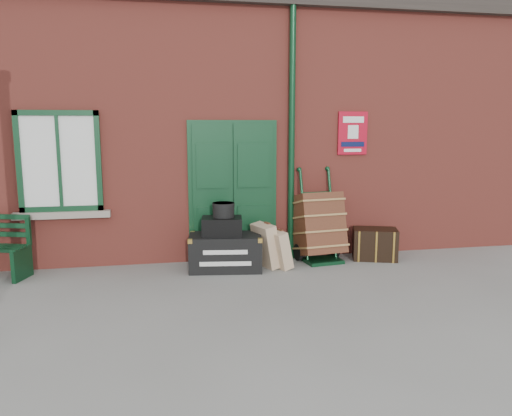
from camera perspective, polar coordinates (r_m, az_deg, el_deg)
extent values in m
plane|color=gray|center=(6.89, 1.72, -9.03)|extent=(80.00, 80.00, 0.00)
cube|color=#AB4337|center=(9.98, -2.70, 8.41)|extent=(10.00, 4.00, 4.00)
cube|color=#38302B|center=(10.16, -2.80, 20.62)|extent=(10.30, 4.30, 0.30)
cube|color=#0E331B|center=(7.99, -2.65, 1.66)|extent=(1.42, 0.12, 2.32)
cube|color=white|center=(7.97, -21.57, 4.97)|extent=(1.20, 0.08, 1.50)
cylinder|color=#0C331B|center=(8.07, 4.10, 8.14)|extent=(0.10, 0.10, 4.00)
cube|color=#B40C22|center=(8.45, 10.98, 8.39)|extent=(0.50, 0.03, 0.70)
cube|color=#0C331B|center=(7.90, -25.18, -5.80)|extent=(0.20, 0.45, 0.45)
cube|color=black|center=(7.63, -3.51, -5.07)|extent=(1.16, 0.74, 0.54)
cube|color=black|center=(7.53, -3.92, -2.09)|extent=(0.65, 0.51, 0.27)
cylinder|color=black|center=(7.52, -3.74, -0.21)|extent=(0.37, 0.37, 0.22)
cube|color=tan|center=(7.74, 1.15, -4.28)|extent=(0.45, 0.55, 0.69)
cube|color=tan|center=(7.69, 2.62, -4.74)|extent=(0.42, 0.50, 0.59)
cube|color=#0C331B|center=(8.13, 7.65, -5.99)|extent=(0.62, 0.48, 0.06)
cylinder|color=#0C331B|center=(8.05, 5.50, -0.87)|extent=(0.10, 0.41, 1.46)
cylinder|color=#0C331B|center=(8.26, 8.70, -0.67)|extent=(0.10, 0.41, 1.46)
cylinder|color=black|center=(8.17, 4.85, -5.08)|extent=(0.09, 0.28, 0.28)
cylinder|color=black|center=(8.44, 9.01, -4.67)|extent=(0.09, 0.28, 0.28)
cube|color=#5C2E1B|center=(8.16, 7.17, -1.82)|extent=(0.81, 0.86, 1.08)
cube|color=black|center=(8.44, 13.42, -4.01)|extent=(0.81, 0.66, 0.51)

